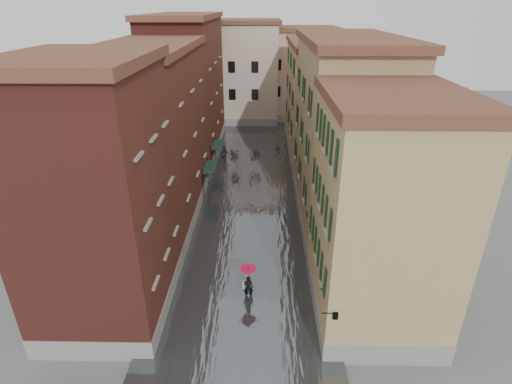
{
  "coord_description": "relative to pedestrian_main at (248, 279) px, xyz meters",
  "views": [
    {
      "loc": [
        1.11,
        -19.59,
        15.41
      ],
      "look_at": [
        0.63,
        6.58,
        3.0
      ],
      "focal_mm": 28.0,
      "sensor_mm": 36.0,
      "label": 1
    }
  ],
  "objects": [
    {
      "name": "wall_lantern",
      "position": [
        3.99,
        -4.6,
        1.7
      ],
      "size": [
        0.71,
        0.22,
        0.35
      ],
      "color": "black",
      "rests_on": "ground"
    },
    {
      "name": "building_left_near",
      "position": [
        -7.34,
        -0.6,
        5.19
      ],
      "size": [
        6.0,
        8.0,
        13.0
      ],
      "primitive_type": "cube",
      "color": "maroon",
      "rests_on": "ground"
    },
    {
      "name": "building_right_near",
      "position": [
        6.66,
        -0.6,
        4.44
      ],
      "size": [
        6.0,
        8.0,
        11.5
      ],
      "primitive_type": "cube",
      "color": "tan",
      "rests_on": "ground"
    },
    {
      "name": "awning_far",
      "position": [
        -3.82,
        20.06,
        1.16
      ],
      "size": [
        1.09,
        3.04,
        2.8
      ],
      "color": "#163227",
      "rests_on": "ground"
    },
    {
      "name": "building_right_mid",
      "position": [
        6.66,
        10.4,
        5.19
      ],
      "size": [
        6.0,
        14.0,
        13.0
      ],
      "primitive_type": "cube",
      "color": "#9F8660",
      "rests_on": "ground"
    },
    {
      "name": "building_end_cream",
      "position": [
        -3.34,
        39.4,
        5.19
      ],
      "size": [
        12.0,
        9.0,
        13.0
      ],
      "primitive_type": "cube",
      "color": "#C3AE9B",
      "rests_on": "ground"
    },
    {
      "name": "awning_near",
      "position": [
        -3.82,
        14.07,
        1.16
      ],
      "size": [
        1.09,
        3.1,
        2.8
      ],
      "color": "#163227",
      "rests_on": "ground"
    },
    {
      "name": "pedestrian_main",
      "position": [
        0.0,
        0.0,
        0.0
      ],
      "size": [
        1.0,
        1.0,
        2.06
      ],
      "color": "black",
      "rests_on": "ground"
    },
    {
      "name": "floodwater",
      "position": [
        -0.34,
        14.4,
        -1.21
      ],
      "size": [
        10.0,
        60.0,
        0.2
      ],
      "primitive_type": "cube",
      "color": "#484E50",
      "rests_on": "ground"
    },
    {
      "name": "building_left_far",
      "position": [
        -7.34,
        25.4,
        5.69
      ],
      "size": [
        6.0,
        16.0,
        14.0
      ],
      "primitive_type": "cube",
      "color": "maroon",
      "rests_on": "ground"
    },
    {
      "name": "window_planters",
      "position": [
        3.78,
        1.02,
        2.2
      ],
      "size": [
        0.59,
        8.37,
        0.84
      ],
      "color": "brown",
      "rests_on": "ground"
    },
    {
      "name": "pedestrian_far",
      "position": [
        -3.29,
        22.04,
        -0.48
      ],
      "size": [
        0.87,
        0.71,
        1.66
      ],
      "primitive_type": "imported",
      "rotation": [
        0.0,
        0.0,
        -0.1
      ],
      "color": "black",
      "rests_on": "ground"
    },
    {
      "name": "building_left_mid",
      "position": [
        -7.34,
        10.4,
        4.94
      ],
      "size": [
        6.0,
        14.0,
        12.5
      ],
      "primitive_type": "cube",
      "color": "#5B2A1C",
      "rests_on": "ground"
    },
    {
      "name": "building_right_far",
      "position": [
        6.66,
        25.4,
        4.44
      ],
      "size": [
        6.0,
        16.0,
        11.5
      ],
      "primitive_type": "cube",
      "color": "tan",
      "rests_on": "ground"
    },
    {
      "name": "building_end_pink",
      "position": [
        5.66,
        41.4,
        4.69
      ],
      "size": [
        10.0,
        9.0,
        12.0
      ],
      "primitive_type": "cube",
      "color": "tan",
      "rests_on": "ground"
    },
    {
      "name": "ground",
      "position": [
        -0.34,
        1.4,
        -1.31
      ],
      "size": [
        120.0,
        120.0,
        0.0
      ],
      "primitive_type": "plane",
      "color": "slate",
      "rests_on": "ground"
    }
  ]
}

